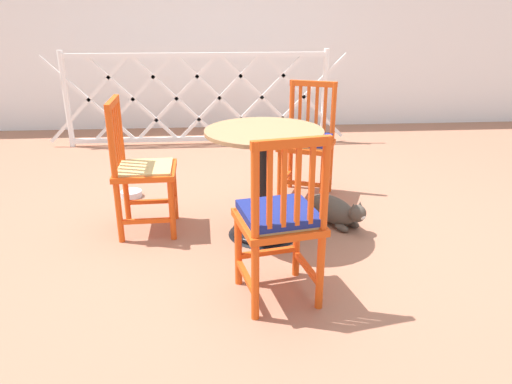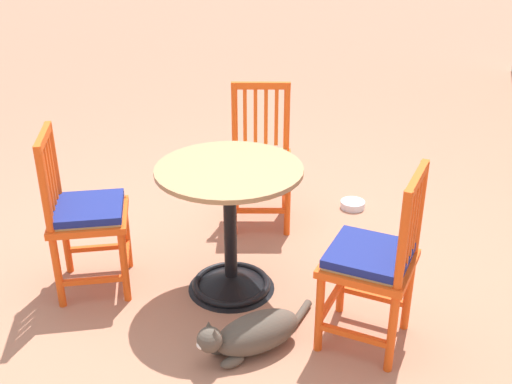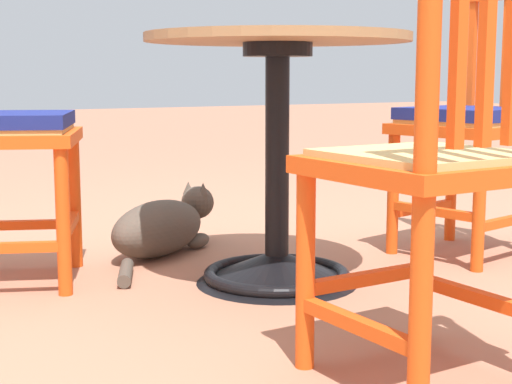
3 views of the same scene
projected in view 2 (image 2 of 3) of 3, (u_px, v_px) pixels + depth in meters
name	position (u px, v px, depth m)	size (l,w,h in m)	color
ground_plane	(228.00, 292.00, 3.34)	(24.00, 24.00, 0.00)	#A36B51
cafe_table	(231.00, 243.00, 3.26)	(0.76, 0.76, 0.73)	black
orange_chair_facing_out	(373.00, 262.00, 2.79)	(0.52, 0.52, 0.91)	#E04C14
orange_chair_tucked_in	(261.00, 160.00, 3.92)	(0.41, 0.41, 0.91)	#E04C14
orange_chair_by_planter	(85.00, 215.00, 3.21)	(0.47, 0.47, 0.91)	#E04C14
tabby_cat	(251.00, 335.00, 2.87)	(0.56, 0.56, 0.23)	#4C4238
pet_water_bowl	(353.00, 204.00, 4.26)	(0.17, 0.17, 0.05)	silver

